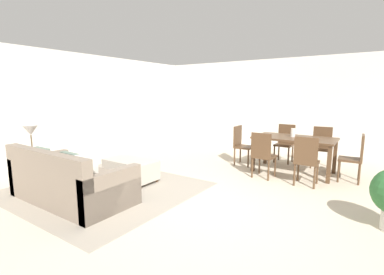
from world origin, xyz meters
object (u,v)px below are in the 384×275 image
object	(u,v)px
dining_chair_near_left	(263,153)
vase_centerpiece	(293,133)
couch	(69,183)
dining_table	(294,142)
table_lamp	(31,132)
dining_chair_near_right	(306,158)
dining_chair_far_left	(285,141)
dining_chair_head_east	(355,155)
dining_chair_far_right	(322,145)
ottoman_table	(131,169)
side_table	(33,160)
dining_chair_head_west	(241,143)

from	to	relation	value
dining_chair_near_left	vase_centerpiece	size ratio (longest dim) A/B	5.07
couch	dining_chair_near_left	world-z (taller)	dining_chair_near_left
dining_table	vase_centerpiece	world-z (taller)	vase_centerpiece
table_lamp	dining_chair_near_right	bearing A→B (deg)	32.45
dining_chair_far_left	dining_chair_head_east	size ratio (longest dim) A/B	1.00
couch	dining_chair_far_right	distance (m)	5.30
dining_chair_far_left	dining_chair_far_right	size ratio (longest dim) A/B	1.00
couch	ottoman_table	distance (m)	1.24
dining_chair_near_right	dining_chair_head_east	distance (m)	1.05
side_table	dining_table	bearing A→B (deg)	42.47
dining_table	dining_chair_far_right	size ratio (longest dim) A/B	1.75
side_table	table_lamp	bearing A→B (deg)	-172.87
ottoman_table	dining_chair_head_west	world-z (taller)	dining_chair_head_west
dining_chair_head_east	vase_centerpiece	size ratio (longest dim) A/B	5.07
dining_chair_near_right	dining_chair_far_right	size ratio (longest dim) A/B	1.00
couch	dining_table	world-z (taller)	couch
side_table	dining_table	distance (m)	5.18
dining_chair_near_left	dining_chair_far_left	world-z (taller)	same
side_table	dining_table	size ratio (longest dim) A/B	0.36
dining_chair_head_east	vase_centerpiece	world-z (taller)	vase_centerpiece
dining_chair_near_left	dining_chair_far_left	xyz separation A→B (m)	(-0.02, 1.62, 0.00)
ottoman_table	vase_centerpiece	xyz separation A→B (m)	(2.39, 2.40, 0.61)
table_lamp	ottoman_table	bearing A→B (deg)	39.09
dining_chair_head_east	table_lamp	bearing A→B (deg)	-145.05
dining_table	dining_chair_near_right	distance (m)	0.92
dining_chair_head_east	dining_chair_head_west	world-z (taller)	same
dining_chair_far_left	table_lamp	bearing A→B (deg)	-128.08
table_lamp	dining_chair_near_right	xyz separation A→B (m)	(4.24, 2.69, -0.47)
dining_chair_head_west	dining_chair_near_right	bearing A→B (deg)	-25.83
dining_chair_near_left	couch	bearing A→B (deg)	-126.62
dining_chair_near_left	side_table	bearing A→B (deg)	-141.55
ottoman_table	dining_chair_far_right	distance (m)	4.28
ottoman_table	dining_chair_far_right	bearing A→B (deg)	48.25
dining_chair_near_left	dining_chair_head_west	distance (m)	1.11
table_lamp	dining_chair_far_left	distance (m)	5.53
side_table	dining_chair_head_west	world-z (taller)	dining_chair_head_west
dining_chair_far_right	dining_chair_head_east	world-z (taller)	same
table_lamp	dining_chair_near_left	size ratio (longest dim) A/B	0.57
dining_table	dining_chair_near_left	distance (m)	0.89
ottoman_table	vase_centerpiece	distance (m)	3.44
dining_chair_near_right	dining_chair_far_right	world-z (taller)	same
couch	dining_chair_far_left	world-z (taller)	dining_chair_far_left
dining_chair_head_east	ottoman_table	bearing A→B (deg)	-146.77
couch	ottoman_table	size ratio (longest dim) A/B	1.97
dining_chair_head_east	dining_chair_head_west	distance (m)	2.34
dining_table	dining_chair_far_right	bearing A→B (deg)	63.37
dining_table	dining_chair_far_left	distance (m)	0.95
dining_chair_far_left	dining_chair_far_right	xyz separation A→B (m)	(0.83, -0.03, 0.00)
dining_chair_near_left	dining_chair_head_west	size ratio (longest dim) A/B	1.00
side_table	couch	bearing A→B (deg)	-4.78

